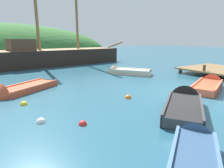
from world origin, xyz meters
name	(u,v)px	position (x,y,z in m)	size (l,w,h in m)	color
ground_plane	(192,96)	(0.00, 0.00, 0.00)	(120.00, 120.00, 0.00)	#285B70
shore_hill	(3,55)	(-6.03, 35.20, 0.00)	(41.59, 21.71, 11.30)	#387033
sailing_ship	(58,59)	(-1.87, 15.62, 0.62)	(16.52, 5.32, 12.51)	black
rowboat_outer_right	(194,159)	(-4.67, -3.20, 0.13)	(3.66, 2.82, 0.91)	#335175
rowboat_outer_left	(17,92)	(-7.25, 5.32, 0.08)	(4.01, 3.12, 1.23)	#C64C2D
rowboat_portside	(209,86)	(2.16, 0.42, 0.14)	(3.82, 2.39, 1.12)	#C64C2D
rowboat_near_dock	(125,72)	(0.87, 6.80, 0.13)	(3.18, 3.76, 1.18)	beige
rowboat_far	(184,105)	(-1.79, -0.81, 0.14)	(3.89, 3.22, 1.22)	black
buoy_red	(83,125)	(-5.91, 0.04, 0.00)	(0.28, 0.28, 0.28)	red
buoy_yellow	(24,105)	(-7.23, 3.21, 0.00)	(0.31, 0.31, 0.31)	yellow
buoy_white	(41,122)	(-7.03, 0.98, 0.00)	(0.31, 0.31, 0.31)	white
buoy_orange	(128,98)	(-2.88, 1.50, 0.00)	(0.31, 0.31, 0.31)	orange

